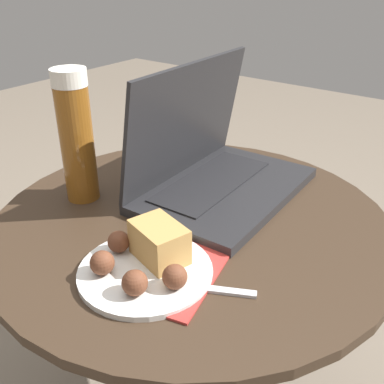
{
  "coord_description": "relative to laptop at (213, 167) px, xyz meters",
  "views": [
    {
      "loc": [
        -0.54,
        -0.41,
        0.98
      ],
      "look_at": [
        -0.03,
        -0.02,
        0.64
      ],
      "focal_mm": 42.0,
      "sensor_mm": 36.0,
      "label": 1
    }
  ],
  "objects": [
    {
      "name": "beer_glass",
      "position": [
        -0.17,
        0.18,
        0.07
      ],
      "size": [
        0.06,
        0.06,
        0.24
      ],
      "color": "brown",
      "rests_on": "table"
    },
    {
      "name": "napkin",
      "position": [
        -0.25,
        -0.1,
        -0.05
      ],
      "size": [
        0.2,
        0.16,
        0.0
      ],
      "color": "#B7332D",
      "rests_on": "table"
    },
    {
      "name": "snack_plate",
      "position": [
        -0.27,
        -0.07,
        -0.03
      ],
      "size": [
        0.2,
        0.2,
        0.07
      ],
      "color": "silver",
      "rests_on": "table"
    },
    {
      "name": "laptop",
      "position": [
        0.0,
        0.0,
        0.0
      ],
      "size": [
        0.36,
        0.25,
        0.24
      ],
      "color": "#232326",
      "rests_on": "table"
    },
    {
      "name": "table",
      "position": [
        -0.11,
        -0.03,
        -0.19
      ],
      "size": [
        0.69,
        0.69,
        0.57
      ],
      "color": "#9E9EA3",
      "rests_on": "ground_plane"
    },
    {
      "name": "fork",
      "position": [
        -0.27,
        -0.12,
        -0.05
      ],
      "size": [
        0.1,
        0.18,
        0.0
      ],
      "color": "silver",
      "rests_on": "table"
    }
  ]
}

